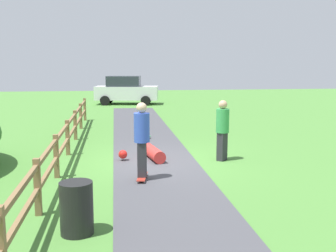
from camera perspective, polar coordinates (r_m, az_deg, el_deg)
ground_plane at (r=12.00m, az=-1.79°, el=-5.01°), size 60.00×60.00×0.00m
asphalt_path at (r=11.99m, az=-1.79°, el=-4.97°), size 2.40×28.00×0.02m
wooden_fence at (r=11.89m, az=-14.38°, el=-2.12°), size 0.12×18.12×1.10m
trash_bin at (r=7.22m, az=-12.52°, el=-11.01°), size 0.56×0.56×0.90m
skater_riding at (r=9.99m, az=-3.63°, el=-1.48°), size 0.44×0.82×1.90m
skater_fallen at (r=12.34m, az=-2.48°, el=-3.67°), size 1.33×1.60×0.36m
skateboard_loose at (r=15.29m, az=-3.10°, el=-1.65°), size 0.46×0.82×0.08m
bystander_green at (r=12.13m, az=7.53°, el=-0.19°), size 0.54×0.54×1.78m
parked_car_white at (r=28.32m, az=-5.82°, el=4.96°), size 4.41×2.50×1.92m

